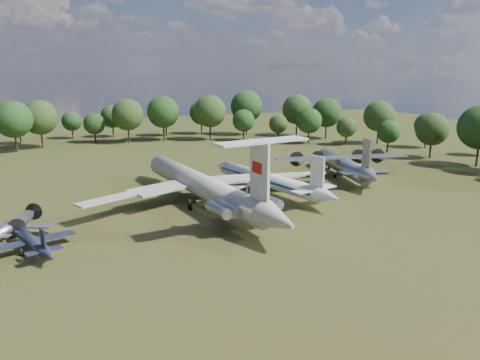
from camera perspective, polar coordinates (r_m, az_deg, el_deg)
name	(u,v)px	position (r m, az deg, el deg)	size (l,w,h in m)	color
ground	(176,212)	(78.01, -7.86, -3.88)	(300.00, 300.00, 0.00)	#213612
il62_airliner	(201,189)	(80.95, -4.73, -1.15)	(42.43, 55.16, 5.41)	#B8B8B4
tu104_jet	(267,182)	(89.15, 3.26, -0.26)	(28.63, 38.17, 3.82)	silver
an12_transport	(343,167)	(103.42, 12.41, 1.53)	(29.41, 32.87, 4.32)	#A1A4A9
small_prop_west	(32,244)	(66.38, -24.03, -7.14)	(11.25, 15.33, 2.25)	black
small_prop_northwest	(12,228)	(73.83, -26.01, -5.29)	(11.20, 15.27, 2.24)	#9C9FA4
person_on_il62	(247,189)	(67.14, 0.82, -1.10)	(0.60, 0.39, 1.64)	olive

